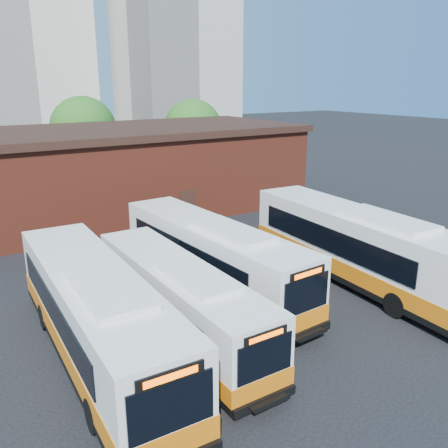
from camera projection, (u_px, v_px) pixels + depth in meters
ground at (280, 311)px, 20.89m from camera, size 220.00×220.00×0.00m
bus_west at (97, 319)px, 16.76m from camera, size 3.11×13.23×3.58m
bus_midwest at (179, 303)px, 18.48m from camera, size 2.43×11.44×3.11m
bus_mideast at (212, 259)px, 22.52m from camera, size 3.39×12.98×3.50m
bus_east at (357, 249)px, 23.59m from camera, size 3.65×13.98×3.77m
transit_worker at (318, 300)px, 19.94m from camera, size 0.55×0.71×1.73m
depot_building at (115, 170)px, 36.06m from camera, size 28.60×12.60×6.40m
tree_mid at (83, 129)px, 47.85m from camera, size 6.56×6.56×8.36m
tree_east at (193, 128)px, 51.19m from camera, size 6.24×6.24×7.96m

